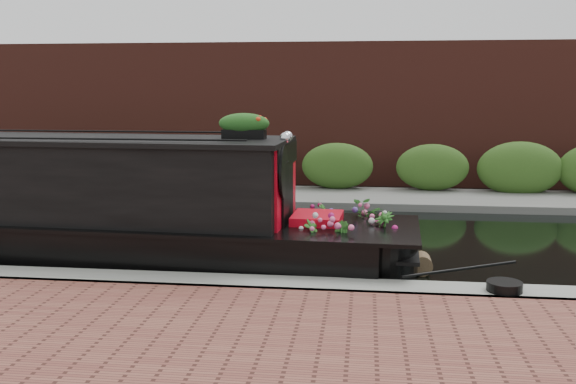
# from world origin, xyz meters

# --- Properties ---
(ground) EXTENTS (80.00, 80.00, 0.00)m
(ground) POSITION_xyz_m (0.00, 0.00, 0.00)
(ground) COLOR black
(ground) RESTS_ON ground
(near_bank_coping) EXTENTS (40.00, 0.60, 0.50)m
(near_bank_coping) POSITION_xyz_m (0.00, -3.30, 0.00)
(near_bank_coping) COLOR gray
(near_bank_coping) RESTS_ON ground
(far_bank_path) EXTENTS (40.00, 2.40, 0.34)m
(far_bank_path) POSITION_xyz_m (0.00, 4.20, 0.00)
(far_bank_path) COLOR slate
(far_bank_path) RESTS_ON ground
(far_hedge) EXTENTS (40.00, 1.10, 2.80)m
(far_hedge) POSITION_xyz_m (0.00, 5.10, 0.00)
(far_hedge) COLOR #32571D
(far_hedge) RESTS_ON ground
(far_brick_wall) EXTENTS (40.00, 1.00, 8.00)m
(far_brick_wall) POSITION_xyz_m (0.00, 7.20, 0.00)
(far_brick_wall) COLOR #56251D
(far_brick_wall) RESTS_ON ground
(narrowboat) EXTENTS (11.11, 2.48, 2.59)m
(narrowboat) POSITION_xyz_m (-2.06, -1.82, 0.77)
(narrowboat) COLOR black
(narrowboat) RESTS_ON ground
(rope_fender) EXTENTS (0.30, 0.37, 0.30)m
(rope_fender) POSITION_xyz_m (3.78, -1.82, 0.15)
(rope_fender) COLOR brown
(rope_fender) RESTS_ON ground
(coiled_mooring_rope) EXTENTS (0.44, 0.44, 0.12)m
(coiled_mooring_rope) POSITION_xyz_m (4.67, -3.33, 0.31)
(coiled_mooring_rope) COLOR black
(coiled_mooring_rope) RESTS_ON near_bank_coping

